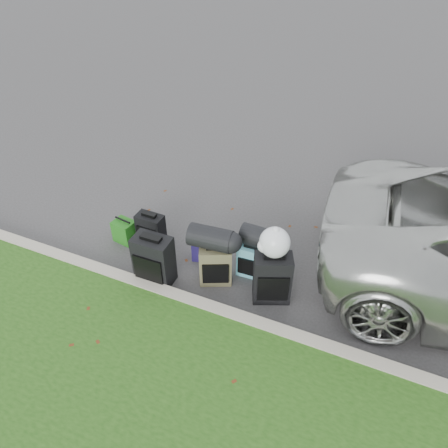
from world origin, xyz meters
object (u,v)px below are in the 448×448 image
at_px(suitcase_olive, 215,264).
at_px(suitcase_large_black_right, 272,278).
at_px(suitcase_teal, 250,260).
at_px(tote_green, 125,231).
at_px(suitcase_large_black_left, 154,260).
at_px(tote_navy, 203,249).
at_px(suitcase_small_black, 151,229).

relative_size(suitcase_olive, suitcase_large_black_right, 0.82).
relative_size(suitcase_teal, tote_green, 1.41).
height_order(suitcase_large_black_left, suitcase_large_black_right, suitcase_large_black_left).
distance_m(suitcase_large_black_left, tote_navy, 0.84).
height_order(suitcase_teal, tote_navy, suitcase_teal).
distance_m(suitcase_large_black_left, tote_green, 1.09).
xyz_separation_m(suitcase_large_black_left, suitcase_olive, (0.80, 0.34, -0.08)).
distance_m(suitcase_olive, suitcase_teal, 0.52).
relative_size(suitcase_large_black_left, suitcase_olive, 1.24).
height_order(suitcase_small_black, suitcase_teal, suitcase_small_black).
distance_m(suitcase_teal, tote_green, 2.11).
height_order(suitcase_large_black_left, suitcase_olive, suitcase_large_black_left).
bearing_deg(tote_green, suitcase_large_black_right, 2.95).
bearing_deg(suitcase_olive, tote_navy, 111.42).
xyz_separation_m(suitcase_olive, suitcase_large_black_right, (0.84, 0.00, 0.07)).
xyz_separation_m(suitcase_olive, tote_green, (-1.70, 0.24, -0.12)).
bearing_deg(suitcase_teal, suitcase_large_black_right, -39.58).
relative_size(suitcase_large_black_left, suitcase_large_black_right, 1.02).
relative_size(suitcase_small_black, tote_navy, 1.63).
distance_m(suitcase_olive, tote_green, 1.72).
relative_size(suitcase_large_black_left, tote_navy, 2.35).
bearing_deg(suitcase_olive, suitcase_large_black_left, 178.09).
xyz_separation_m(suitcase_small_black, suitcase_olive, (1.28, -0.36, 0.04)).
height_order(suitcase_large_black_right, tote_green, suitcase_large_black_right).
distance_m(suitcase_large_black_right, tote_navy, 1.29).
bearing_deg(suitcase_teal, tote_green, 179.62).
xyz_separation_m(suitcase_small_black, tote_navy, (0.90, 0.01, -0.10)).
xyz_separation_m(suitcase_large_black_right, tote_green, (-2.54, 0.23, -0.19)).
height_order(suitcase_large_black_left, tote_navy, suitcase_large_black_left).
bearing_deg(suitcase_large_black_left, suitcase_teal, 27.64).
xyz_separation_m(suitcase_small_black, suitcase_teal, (1.68, -0.03, -0.01)).
distance_m(suitcase_large_black_left, suitcase_large_black_right, 1.67).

